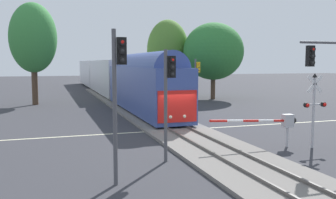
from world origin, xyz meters
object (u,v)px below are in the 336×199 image
(traffic_signal_far_side, at_px, (197,76))
(oak_far_right, at_px, (213,51))
(commuter_train, at_px, (110,76))
(elm_centre_background, at_px, (168,50))
(traffic_signal_near_left, at_px, (118,82))
(traffic_signal_median, at_px, (169,87))
(crossing_gate_near, at_px, (280,122))
(oak_behind_train, at_px, (33,38))
(crossing_signal_mast, at_px, (314,103))

(traffic_signal_far_side, relative_size, oak_far_right, 0.52)
(commuter_train, relative_size, elm_centre_background, 5.92)
(commuter_train, distance_m, oak_far_right, 15.00)
(elm_centre_background, bearing_deg, traffic_signal_near_left, -110.95)
(traffic_signal_median, xyz_separation_m, oak_far_right, (14.51, 26.34, 2.50))
(crossing_gate_near, distance_m, traffic_signal_far_side, 15.93)
(crossing_gate_near, bearing_deg, oak_behind_train, 117.21)
(traffic_signal_near_left, xyz_separation_m, elm_centre_background, (12.73, 33.25, 2.33))
(traffic_signal_near_left, bearing_deg, oak_behind_train, 97.54)
(oak_far_right, bearing_deg, elm_centre_background, 136.25)
(commuter_train, distance_m, elm_centre_background, 9.07)
(crossing_gate_near, relative_size, traffic_signal_far_side, 1.05)
(commuter_train, distance_m, crossing_gate_near, 34.64)
(crossing_signal_mast, distance_m, traffic_signal_median, 8.35)
(traffic_signal_near_left, height_order, oak_behind_train, oak_behind_train)
(commuter_train, height_order, oak_far_right, oak_far_right)
(traffic_signal_near_left, relative_size, oak_far_right, 0.61)
(traffic_signal_median, relative_size, oak_behind_train, 0.47)
(oak_behind_train, bearing_deg, crossing_signal_mast, -60.57)
(commuter_train, distance_m, oak_behind_train, 13.63)
(traffic_signal_near_left, relative_size, elm_centre_background, 0.57)
(oak_behind_train, bearing_deg, traffic_signal_far_side, -34.10)
(elm_centre_background, bearing_deg, crossing_signal_mast, -93.11)
(commuter_train, xyz_separation_m, traffic_signal_near_left, (-5.72, -37.83, 1.15))
(commuter_train, height_order, elm_centre_background, elm_centre_background)
(commuter_train, distance_m, traffic_signal_near_left, 38.28)
(commuter_train, relative_size, traffic_signal_median, 11.64)
(traffic_signal_median, distance_m, oak_behind_train, 27.78)
(crossing_gate_near, height_order, traffic_signal_near_left, traffic_signal_near_left)
(crossing_gate_near, distance_m, oak_far_right, 27.05)
(traffic_signal_near_left, bearing_deg, commuter_train, 81.41)
(crossing_signal_mast, bearing_deg, traffic_signal_far_side, 90.07)
(commuter_train, bearing_deg, traffic_signal_far_side, -74.08)
(traffic_signal_far_side, distance_m, traffic_signal_median, 18.55)
(traffic_signal_near_left, distance_m, traffic_signal_far_side, 22.10)
(traffic_signal_median, bearing_deg, oak_far_right, 61.15)
(oak_far_right, bearing_deg, traffic_signal_far_side, -122.69)
(traffic_signal_near_left, bearing_deg, traffic_signal_median, 42.21)
(traffic_signal_far_side, bearing_deg, crossing_signal_mast, -89.93)
(crossing_signal_mast, bearing_deg, commuter_train, 98.68)
(traffic_signal_far_side, xyz_separation_m, elm_centre_background, (1.68, 14.12, 2.90))
(commuter_train, relative_size, traffic_signal_far_side, 12.22)
(crossing_signal_mast, xyz_separation_m, traffic_signal_near_left, (-11.07, -2.75, 1.43))
(oak_far_right, bearing_deg, traffic_signal_near_left, -120.93)
(traffic_signal_near_left, relative_size, oak_behind_train, 0.53)
(crossing_gate_near, xyz_separation_m, traffic_signal_far_side, (1.64, 15.72, 1.92))
(oak_behind_train, bearing_deg, commuter_train, 41.86)
(traffic_signal_far_side, height_order, oak_behind_train, oak_behind_train)
(crossing_gate_near, distance_m, oak_behind_train, 29.62)
(crossing_signal_mast, height_order, oak_far_right, oak_far_right)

